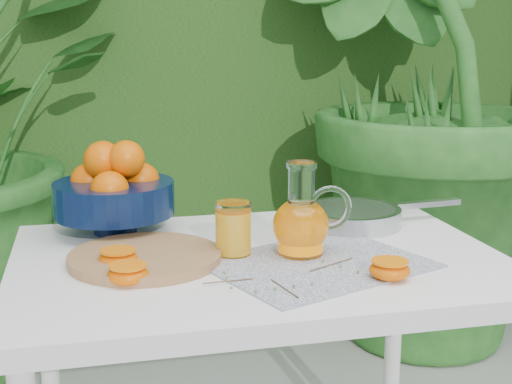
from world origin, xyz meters
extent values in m
cube|color=#1A4112|center=(0.00, 2.20, 1.25)|extent=(8.00, 1.20, 2.50)
imported|color=#21591E|center=(0.82, 1.16, 1.04)|extent=(2.92, 2.92, 2.07)
cube|color=white|center=(-0.05, -0.03, 0.73)|extent=(1.00, 0.70, 0.04)
cylinder|color=white|center=(0.40, 0.27, 0.35)|extent=(0.04, 0.04, 0.71)
cube|color=#0C1C44|center=(0.05, -0.11, 0.75)|extent=(0.49, 0.44, 0.00)
cylinder|color=#9A6345|center=(-0.28, -0.02, 0.76)|extent=(0.32, 0.32, 0.02)
cylinder|color=black|center=(-0.33, 0.21, 0.77)|extent=(0.11, 0.11, 0.04)
cylinder|color=black|center=(-0.33, 0.21, 0.83)|extent=(0.31, 0.31, 0.08)
sphere|color=#ED6502|center=(-0.39, 0.26, 0.86)|extent=(0.10, 0.10, 0.08)
sphere|color=#ED6502|center=(-0.27, 0.24, 0.86)|extent=(0.10, 0.10, 0.08)
sphere|color=#ED6502|center=(-0.34, 0.15, 0.86)|extent=(0.10, 0.10, 0.08)
sphere|color=#ED6502|center=(-0.32, 0.28, 0.86)|extent=(0.10, 0.10, 0.08)
sphere|color=#ED6502|center=(-0.35, 0.22, 0.92)|extent=(0.10, 0.10, 0.09)
sphere|color=#ED6502|center=(-0.30, 0.20, 0.92)|extent=(0.09, 0.09, 0.08)
cylinder|color=white|center=(0.03, -0.05, 0.76)|extent=(0.10, 0.10, 0.01)
ellipsoid|color=white|center=(0.03, -0.05, 0.81)|extent=(0.13, 0.13, 0.11)
cylinder|color=white|center=(0.03, -0.05, 0.90)|extent=(0.06, 0.06, 0.08)
cylinder|color=white|center=(0.03, -0.05, 0.94)|extent=(0.07, 0.07, 0.01)
torus|color=white|center=(0.09, -0.05, 0.85)|extent=(0.09, 0.02, 0.09)
cylinder|color=orange|center=(0.03, -0.05, 0.80)|extent=(0.10, 0.10, 0.08)
cylinder|color=white|center=(-0.10, -0.02, 0.81)|extent=(0.10, 0.10, 0.11)
cylinder|color=yellow|center=(-0.10, -0.02, 0.80)|extent=(0.08, 0.08, 0.09)
cylinder|color=orange|center=(-0.10, -0.02, 0.85)|extent=(0.08, 0.08, 0.00)
cylinder|color=#B2B2B7|center=(0.22, 0.15, 0.77)|extent=(0.26, 0.26, 0.04)
cylinder|color=silver|center=(0.22, 0.15, 0.79)|extent=(0.22, 0.22, 0.01)
cube|color=#B2B2B7|center=(0.42, 0.17, 0.79)|extent=(0.18, 0.04, 0.01)
ellipsoid|color=#ED6502|center=(-0.32, -0.14, 0.77)|extent=(0.08, 0.08, 0.04)
cylinder|color=orange|center=(-0.32, -0.14, 0.78)|extent=(0.07, 0.07, 0.00)
ellipsoid|color=#ED6502|center=(-0.34, -0.04, 0.77)|extent=(0.08, 0.08, 0.04)
cylinder|color=orange|center=(-0.34, -0.04, 0.78)|extent=(0.07, 0.07, 0.00)
ellipsoid|color=#ED6502|center=(0.15, -0.22, 0.77)|extent=(0.08, 0.08, 0.04)
cylinder|color=orange|center=(0.15, -0.22, 0.78)|extent=(0.07, 0.07, 0.00)
cylinder|color=brown|center=(-0.05, -0.24, 0.76)|extent=(0.02, 0.10, 0.00)
sphere|color=#59703A|center=(-0.11, -0.25, 0.76)|extent=(0.01, 0.01, 0.01)
sphere|color=#59703A|center=(-0.07, -0.24, 0.76)|extent=(0.01, 0.01, 0.01)
sphere|color=#59703A|center=(-0.04, -0.24, 0.76)|extent=(0.01, 0.01, 0.01)
sphere|color=#59703A|center=(0.00, -0.23, 0.76)|extent=(0.01, 0.01, 0.01)
cylinder|color=brown|center=(0.07, -0.13, 0.76)|extent=(0.11, 0.06, 0.00)
sphere|color=#59703A|center=(0.04, -0.07, 0.76)|extent=(0.01, 0.01, 0.01)
sphere|color=#59703A|center=(0.06, -0.11, 0.76)|extent=(0.01, 0.01, 0.01)
sphere|color=#59703A|center=(0.08, -0.15, 0.76)|extent=(0.01, 0.01, 0.01)
sphere|color=#59703A|center=(0.10, -0.19, 0.76)|extent=(0.01, 0.01, 0.01)
cylinder|color=brown|center=(-0.15, -0.18, 0.76)|extent=(0.09, 0.01, 0.00)
sphere|color=#59703A|center=(-0.15, -0.22, 0.76)|extent=(0.01, 0.01, 0.01)
sphere|color=#59703A|center=(-0.15, -0.19, 0.76)|extent=(0.01, 0.01, 0.01)
sphere|color=#59703A|center=(-0.14, -0.17, 0.76)|extent=(0.01, 0.01, 0.01)
sphere|color=#59703A|center=(-0.14, -0.14, 0.76)|extent=(0.01, 0.01, 0.01)
camera|label=1|loc=(-0.38, -1.39, 1.20)|focal=50.00mm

